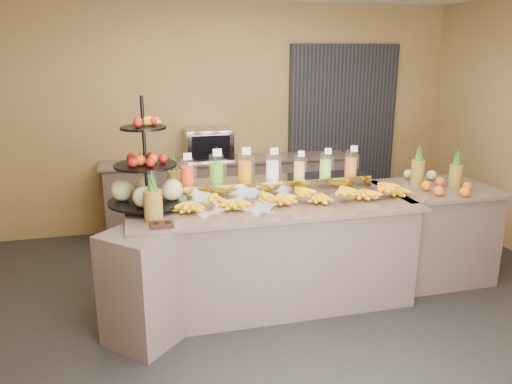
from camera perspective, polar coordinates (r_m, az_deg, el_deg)
name	(u,v)px	position (r m, az deg, el deg)	size (l,w,h in m)	color
ground	(281,315)	(4.46, 2.86, -13.83)	(6.00, 6.00, 0.00)	black
room_envelope	(278,88)	(4.70, 2.52, 11.76)	(6.04, 5.02, 2.82)	olive
buffet_counter	(260,255)	(4.45, 0.52, -7.21)	(2.75, 1.25, 0.93)	gray
right_counter	(432,232)	(5.30, 19.50, -4.31)	(1.08, 0.88, 0.93)	gray
back_ledge	(229,194)	(6.31, -3.11, -0.25)	(3.10, 0.55, 0.93)	gray
pitcher_tray	(272,186)	(4.62, 1.88, 0.72)	(1.85, 0.30, 0.15)	gray
juice_pitcher_orange_a	(187,172)	(4.43, -7.85, 2.24)	(0.12, 0.13, 0.29)	silver
juice_pitcher_green	(216,170)	(4.46, -4.54, 2.55)	(0.13, 0.14, 0.32)	silver
juice_pitcher_orange_b	(245,168)	(4.51, -1.28, 2.76)	(0.13, 0.14, 0.32)	silver
juice_pitcher_milk	(272,167)	(4.58, 1.90, 2.87)	(0.13, 0.13, 0.30)	silver
juice_pitcher_lemon	(299,167)	(4.66, 4.97, 2.86)	(0.11, 0.11, 0.26)	silver
juice_pitcher_lime	(325,165)	(4.75, 7.94, 3.07)	(0.11, 0.12, 0.27)	silver
juice_pitcher_orange_c	(351,163)	(4.85, 10.80, 3.25)	(0.12, 0.12, 0.29)	silver
banana_heap	(301,193)	(4.37, 5.19, -0.12)	(2.16, 0.20, 0.18)	yellow
fruit_stand	(152,180)	(4.27, -11.79, 1.39)	(0.84, 0.84, 0.93)	black
condiment_caddy	(162,225)	(3.84, -10.69, -3.68)	(0.18, 0.13, 0.03)	black
pineapple_left_a	(153,202)	(3.93, -11.69, -1.14)	(0.14, 0.14, 0.40)	brown
pineapple_left_b	(174,179)	(4.63, -9.32, 1.44)	(0.12, 0.12, 0.39)	brown
right_fruit_pile	(441,181)	(5.09, 20.36, 1.22)	(0.49, 0.47, 0.26)	brown
oven_warmer	(208,144)	(6.12, -5.46, 5.46)	(0.56, 0.39, 0.37)	gray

